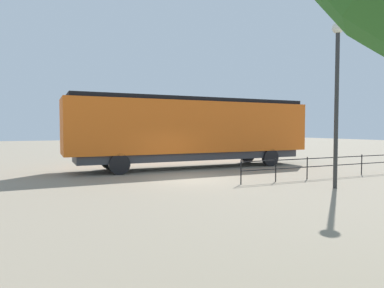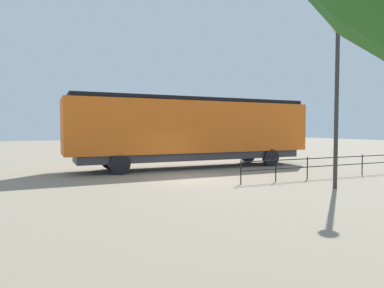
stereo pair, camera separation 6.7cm
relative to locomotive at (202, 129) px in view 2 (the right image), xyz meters
The scene contains 4 objects.
ground_plane 5.49m from the locomotive, 32.39° to the right, with size 120.00×120.00×0.00m, color gray.
locomotive is the anchor object (origin of this frame).
lamp_post 9.21m from the locomotive, 10.28° to the left, with size 0.45×0.45×6.59m.
platform_fence 7.49m from the locomotive, 26.63° to the left, with size 0.05×9.28×1.06m.
Camera 2 is at (14.45, -6.44, 2.38)m, focal length 31.34 mm.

